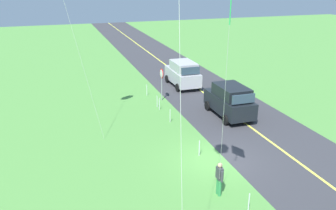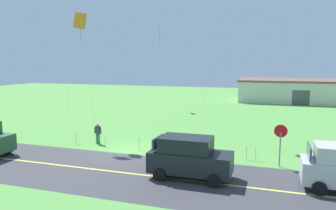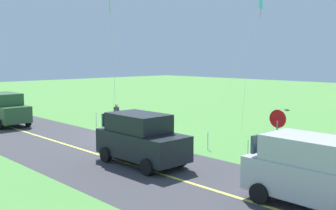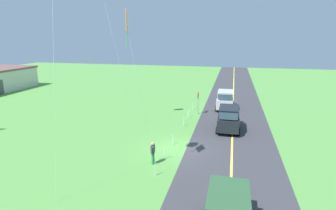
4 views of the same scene
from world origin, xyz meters
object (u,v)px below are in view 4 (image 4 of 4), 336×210
stop_sign (198,99)px  car_parked_east_near (225,100)px  car_suv_foreground (229,118)px  person_adult_near (153,152)px  kite_red_low (127,25)px

stop_sign → car_parked_east_near: bearing=-43.3°
car_suv_foreground → stop_sign: stop_sign is taller
car_suv_foreground → stop_sign: 5.85m
car_suv_foreground → stop_sign: bearing=36.8°
car_parked_east_near → person_adult_near: 16.77m
car_parked_east_near → stop_sign: stop_sign is taller
person_adult_near → car_suv_foreground: bearing=103.6°
stop_sign → person_adult_near: bearing=173.9°
person_adult_near → car_parked_east_near: bearing=118.8°
car_parked_east_near → person_adult_near: bearing=165.1°
person_adult_near → kite_red_low: bearing=-72.4°
car_parked_east_near → car_suv_foreground: bearing=-175.7°
kite_red_low → person_adult_near: bearing=-26.0°
car_suv_foreground → person_adult_near: bearing=150.0°
person_adult_near → kite_red_low: (-1.77, 0.87, 8.33)m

